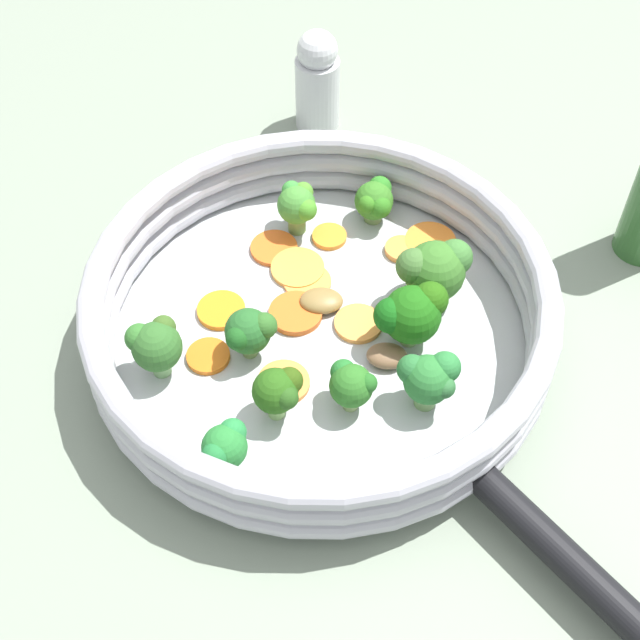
# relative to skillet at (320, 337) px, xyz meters

# --- Properties ---
(ground_plane) EXTENTS (4.00, 4.00, 0.00)m
(ground_plane) POSITION_rel_skillet_xyz_m (0.00, 0.00, -0.01)
(ground_plane) COLOR gray
(skillet) EXTENTS (0.33, 0.33, 0.01)m
(skillet) POSITION_rel_skillet_xyz_m (0.00, 0.00, 0.00)
(skillet) COLOR #B2B5B7
(skillet) RESTS_ON ground_plane
(skillet_rim_wall) EXTENTS (0.35, 0.35, 0.06)m
(skillet_rim_wall) POSITION_rel_skillet_xyz_m (0.00, 0.00, 0.04)
(skillet_rim_wall) COLOR #B0AFBC
(skillet_rim_wall) RESTS_ON skillet
(skillet_handle) EXTENTS (0.17, 0.09, 0.02)m
(skillet_handle) POSITION_rel_skillet_xyz_m (-0.23, 0.09, 0.02)
(skillet_handle) COLOR black
(skillet_handle) RESTS_ON skillet
(skillet_rivet_left) EXTENTS (0.01, 0.01, 0.01)m
(skillet_rivet_left) POSITION_rel_skillet_xyz_m (-0.13, 0.09, 0.01)
(skillet_rivet_left) COLOR #B7B6B4
(skillet_rivet_left) RESTS_ON skillet
(skillet_rivet_right) EXTENTS (0.01, 0.01, 0.01)m
(skillet_rivet_right) POSITION_rel_skillet_xyz_m (-0.16, 0.02, 0.01)
(skillet_rivet_right) COLOR #ADAFB7
(skillet_rivet_right) RESTS_ON skillet
(carrot_slice_0) EXTENTS (0.05, 0.05, 0.00)m
(carrot_slice_0) POSITION_rel_skillet_xyz_m (0.08, -0.06, 0.01)
(carrot_slice_0) COLOR orange
(carrot_slice_0) RESTS_ON skillet
(carrot_slice_1) EXTENTS (0.04, 0.04, 0.00)m
(carrot_slice_1) POSITION_rel_skillet_xyz_m (0.04, -0.09, 0.01)
(carrot_slice_1) COLOR orange
(carrot_slice_1) RESTS_ON skillet
(carrot_slice_2) EXTENTS (0.04, 0.04, 0.00)m
(carrot_slice_2) POSITION_rel_skillet_xyz_m (-0.02, -0.02, 0.01)
(carrot_slice_2) COLOR #F4933F
(carrot_slice_2) RESTS_ON skillet
(carrot_slice_3) EXTENTS (0.05, 0.05, 0.00)m
(carrot_slice_3) POSITION_rel_skillet_xyz_m (0.03, -0.04, 0.01)
(carrot_slice_3) COLOR orange
(carrot_slice_3) RESTS_ON skillet
(carrot_slice_4) EXTENTS (0.04, 0.04, 0.01)m
(carrot_slice_4) POSITION_rel_skillet_xyz_m (-0.02, -0.11, 0.01)
(carrot_slice_4) COLOR orange
(carrot_slice_4) RESTS_ON skillet
(carrot_slice_5) EXTENTS (0.06, 0.06, 0.00)m
(carrot_slice_5) POSITION_rel_skillet_xyz_m (0.05, -0.05, 0.01)
(carrot_slice_5) COLOR #F0973B
(carrot_slice_5) RESTS_ON skillet
(carrot_slice_6) EXTENTS (0.06, 0.06, 0.01)m
(carrot_slice_6) POSITION_rel_skillet_xyz_m (0.02, -0.01, 0.01)
(carrot_slice_6) COLOR orange
(carrot_slice_6) RESTS_ON skillet
(carrot_slice_7) EXTENTS (0.06, 0.06, 0.00)m
(carrot_slice_7) POSITION_rel_skillet_xyz_m (-0.00, 0.06, 0.01)
(carrot_slice_7) COLOR orange
(carrot_slice_7) RESTS_ON skillet
(carrot_slice_8) EXTENTS (0.05, 0.05, 0.00)m
(carrot_slice_8) POSITION_rel_skillet_xyz_m (0.08, 0.02, 0.01)
(carrot_slice_8) COLOR orange
(carrot_slice_8) RESTS_ON skillet
(carrot_slice_9) EXTENTS (0.05, 0.05, 0.01)m
(carrot_slice_9) POSITION_rel_skillet_xyz_m (-0.04, -0.13, 0.01)
(carrot_slice_9) COLOR orange
(carrot_slice_9) RESTS_ON skillet
(carrot_slice_10) EXTENTS (0.05, 0.05, 0.00)m
(carrot_slice_10) POSITION_rel_skillet_xyz_m (0.06, 0.06, 0.01)
(carrot_slice_10) COLOR orange
(carrot_slice_10) RESTS_ON skillet
(broccoli_floret_0) EXTENTS (0.04, 0.04, 0.04)m
(broccoli_floret_0) POSITION_rel_skillet_xyz_m (-0.01, 0.08, 0.03)
(broccoli_floret_0) COLOR #83AD60
(broccoli_floret_0) RESTS_ON skillet
(broccoli_floret_1) EXTENTS (0.04, 0.03, 0.04)m
(broccoli_floret_1) POSITION_rel_skillet_xyz_m (-0.05, 0.05, 0.03)
(broccoli_floret_1) COLOR #8BA762
(broccoli_floret_1) RESTS_ON skillet
(broccoli_floret_2) EXTENTS (0.04, 0.04, 0.04)m
(broccoli_floret_2) POSITION_rel_skillet_xyz_m (0.04, 0.04, 0.03)
(broccoli_floret_2) COLOR #6B8A4B
(broccoli_floret_2) RESTS_ON skillet
(broccoli_floret_3) EXTENTS (0.03, 0.04, 0.04)m
(broccoli_floret_3) POSITION_rel_skillet_xyz_m (0.02, -0.13, 0.03)
(broccoli_floret_3) COLOR #6B844E
(broccoli_floret_3) RESTS_ON skillet
(broccoli_floret_4) EXTENTS (0.05, 0.05, 0.05)m
(broccoli_floret_4) POSITION_rel_skillet_xyz_m (-0.06, -0.03, 0.04)
(broccoli_floret_4) COLOR #769855
(broccoli_floret_4) RESTS_ON skillet
(broccoli_floret_5) EXTENTS (0.04, 0.04, 0.05)m
(broccoli_floret_5) POSITION_rel_skillet_xyz_m (0.09, 0.09, 0.04)
(broccoli_floret_5) COLOR #709F60
(broccoli_floret_5) RESTS_ON skillet
(broccoli_floret_6) EXTENTS (0.05, 0.05, 0.06)m
(broccoli_floret_6) POSITION_rel_skillet_xyz_m (-0.06, -0.07, 0.04)
(broccoli_floret_6) COLOR #62944A
(broccoli_floret_6) RESTS_ON skillet
(broccoli_floret_7) EXTENTS (0.04, 0.04, 0.04)m
(broccoli_floret_7) POSITION_rel_skillet_xyz_m (0.07, -0.09, 0.04)
(broccoli_floret_7) COLOR olive
(broccoli_floret_7) RESTS_ON skillet
(broccoli_floret_8) EXTENTS (0.03, 0.04, 0.04)m
(broccoli_floret_8) POSITION_rel_skillet_xyz_m (0.00, 0.13, 0.03)
(broccoli_floret_8) COLOR #678D50
(broccoli_floret_8) RESTS_ON skillet
(broccoli_floret_9) EXTENTS (0.04, 0.04, 0.05)m
(broccoli_floret_9) POSITION_rel_skillet_xyz_m (-0.10, 0.02, 0.04)
(broccoli_floret_9) COLOR #6F9A57
(broccoli_floret_9) RESTS_ON skillet
(mushroom_piece_0) EXTENTS (0.04, 0.04, 0.01)m
(mushroom_piece_0) POSITION_rel_skillet_xyz_m (0.01, -0.02, 0.01)
(mushroom_piece_0) COLOR olive
(mushroom_piece_0) RESTS_ON skillet
(mushroom_piece_1) EXTENTS (0.04, 0.03, 0.01)m
(mushroom_piece_1) POSITION_rel_skillet_xyz_m (-0.06, 0.00, 0.01)
(mushroom_piece_1) COLOR brown
(mushroom_piece_1) RESTS_ON skillet
(salt_shaker) EXTENTS (0.04, 0.04, 0.10)m
(salt_shaker) POSITION_rel_skillet_xyz_m (0.13, -0.23, 0.04)
(salt_shaker) COLOR silver
(salt_shaker) RESTS_ON ground_plane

